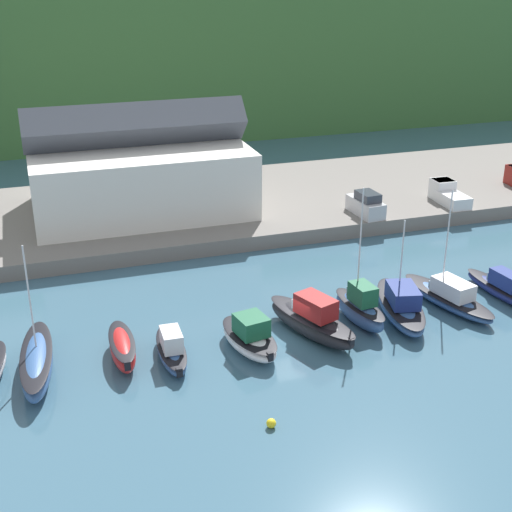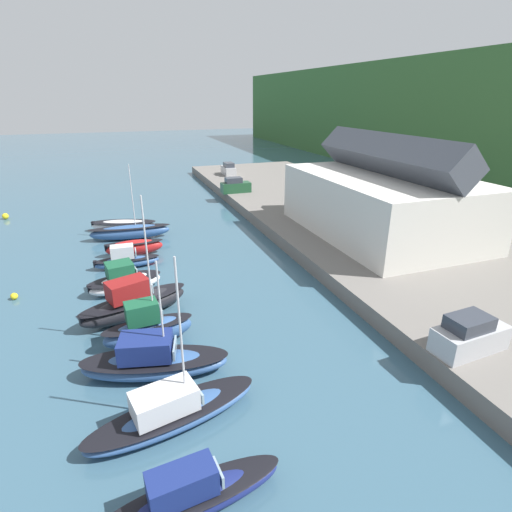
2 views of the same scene
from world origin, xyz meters
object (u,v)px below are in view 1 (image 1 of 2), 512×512
at_px(moored_boat_4, 250,337).
at_px(moored_boat_5, 312,321).
at_px(moored_boat_6, 360,308).
at_px(parked_car_2, 366,205).
at_px(moored_boat_9, 502,288).
at_px(moored_boat_2, 122,348).
at_px(pickup_truck_0, 447,194).
at_px(moored_boat_1, 37,362).
at_px(moored_boat_8, 448,296).
at_px(moored_boat_7, 401,305).
at_px(moored_boat_3, 171,349).
at_px(mooring_buoy_0, 271,423).

bearing_deg(moored_boat_4, moored_boat_5, -3.92).
xyz_separation_m(moored_boat_6, parked_car_2, (8.46, 16.32, 1.09)).
distance_m(moored_boat_5, parked_car_2, 20.81).
height_order(moored_boat_6, moored_boat_9, moored_boat_6).
relative_size(moored_boat_2, moored_boat_6, 0.59).
bearing_deg(pickup_truck_0, moored_boat_1, -154.17).
height_order(moored_boat_4, moored_boat_6, moored_boat_6).
xyz_separation_m(moored_boat_8, pickup_truck_0, (10.30, 16.73, 1.37)).
height_order(moored_boat_1, moored_boat_9, moored_boat_1).
distance_m(moored_boat_4, moored_boat_9, 19.54).
xyz_separation_m(moored_boat_2, moored_boat_6, (15.70, -0.25, 0.31)).
distance_m(moored_boat_4, pickup_truck_0, 31.21).
distance_m(moored_boat_6, moored_boat_8, 7.06).
bearing_deg(moored_boat_4, moored_boat_7, -4.85).
height_order(moored_boat_8, pickup_truck_0, moored_boat_8).
bearing_deg(moored_boat_8, moored_boat_9, -12.77).
xyz_separation_m(moored_boat_3, moored_boat_4, (4.86, -0.35, 0.15)).
relative_size(moored_boat_1, mooring_buoy_0, 16.42).
bearing_deg(moored_boat_4, moored_boat_2, 160.46).
distance_m(moored_boat_8, parked_car_2, 16.06).
bearing_deg(moored_boat_6, mooring_buoy_0, -141.87).
relative_size(moored_boat_1, moored_boat_8, 0.98).
height_order(moored_boat_1, parked_car_2, moored_boat_1).
bearing_deg(moored_boat_6, moored_boat_1, 173.95).
relative_size(moored_boat_2, moored_boat_3, 0.95).
bearing_deg(moored_boat_9, moored_boat_8, 173.79).
xyz_separation_m(moored_boat_4, pickup_truck_0, (25.36, 18.15, 1.22)).
distance_m(moored_boat_4, moored_boat_6, 8.09).
xyz_separation_m(moored_boat_4, parked_car_2, (16.48, 17.34, 1.32)).
bearing_deg(moored_boat_6, pickup_truck_0, 39.08).
height_order(moored_boat_5, moored_boat_6, moored_boat_6).
bearing_deg(moored_boat_1, moored_boat_8, 5.21).
xyz_separation_m(moored_boat_9, parked_car_2, (-3.01, 15.96, 1.48)).
distance_m(moored_boat_3, moored_boat_4, 4.88).
relative_size(moored_boat_5, mooring_buoy_0, 15.32).
xyz_separation_m(moored_boat_5, mooring_buoy_0, (-5.73, -8.42, -0.81)).
bearing_deg(moored_boat_8, moored_boat_2, 167.98).
bearing_deg(mooring_buoy_0, moored_boat_1, 140.92).
bearing_deg(moored_boat_5, moored_boat_1, 157.57).
xyz_separation_m(parked_car_2, pickup_truck_0, (8.87, 0.80, -0.10)).
xyz_separation_m(moored_boat_1, moored_boat_8, (27.71, 0.21, -0.09)).
xyz_separation_m(moored_boat_1, pickup_truck_0, (38.01, 16.94, 1.28)).
bearing_deg(moored_boat_3, moored_boat_8, 4.98).
relative_size(moored_boat_8, parked_car_2, 2.00).
relative_size(moored_boat_6, mooring_buoy_0, 17.97).
bearing_deg(mooring_buoy_0, moored_boat_6, 43.69).
height_order(moored_boat_1, moored_boat_3, moored_boat_1).
bearing_deg(moored_boat_3, moored_boat_7, 4.30).
distance_m(moored_boat_9, mooring_buoy_0, 22.87).
bearing_deg(moored_boat_1, moored_boat_9, 5.09).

